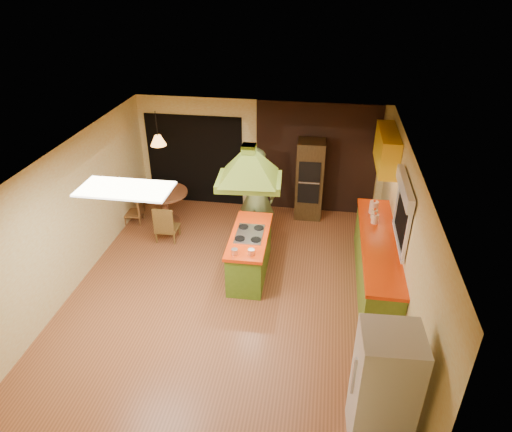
% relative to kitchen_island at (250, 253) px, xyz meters
% --- Properties ---
extents(ground, '(6.50, 6.50, 0.00)m').
position_rel_kitchen_island_xyz_m(ground, '(-0.21, -0.60, -0.42)').
color(ground, brown).
rests_on(ground, ground).
extents(room_walls, '(5.50, 6.50, 6.50)m').
position_rel_kitchen_island_xyz_m(room_walls, '(-0.21, -0.60, 0.83)').
color(room_walls, beige).
rests_on(room_walls, ground).
extents(ceiling_plane, '(6.50, 6.50, 0.00)m').
position_rel_kitchen_island_xyz_m(ceiling_plane, '(-0.21, -0.60, 2.08)').
color(ceiling_plane, silver).
rests_on(ceiling_plane, room_walls).
extents(brick_panel, '(2.64, 0.03, 2.50)m').
position_rel_kitchen_island_xyz_m(brick_panel, '(1.04, 2.63, 0.83)').
color(brick_panel, '#381E14').
rests_on(brick_panel, ground).
extents(nook_opening, '(2.20, 0.03, 2.10)m').
position_rel_kitchen_island_xyz_m(nook_opening, '(-1.71, 2.63, 0.63)').
color(nook_opening, black).
rests_on(nook_opening, ground).
extents(right_counter, '(0.62, 3.05, 0.92)m').
position_rel_kitchen_island_xyz_m(right_counter, '(2.24, 0.00, 0.04)').
color(right_counter, olive).
rests_on(right_counter, ground).
extents(upper_cabinets, '(0.34, 1.40, 0.70)m').
position_rel_kitchen_island_xyz_m(upper_cabinets, '(2.36, 1.60, 1.53)').
color(upper_cabinets, yellow).
rests_on(upper_cabinets, room_walls).
extents(window_right, '(0.12, 1.35, 1.06)m').
position_rel_kitchen_island_xyz_m(window_right, '(2.48, -0.20, 1.35)').
color(window_right, black).
rests_on(window_right, room_walls).
extents(fluor_panel, '(1.20, 0.60, 0.03)m').
position_rel_kitchen_island_xyz_m(fluor_panel, '(-1.31, -1.80, 2.07)').
color(fluor_panel, white).
rests_on(fluor_panel, ceiling_plane).
extents(kitchen_island, '(0.69, 1.65, 0.84)m').
position_rel_kitchen_island_xyz_m(kitchen_island, '(0.00, 0.00, 0.00)').
color(kitchen_island, '#558020').
rests_on(kitchen_island, ground).
extents(range_hood, '(1.11, 0.83, 0.80)m').
position_rel_kitchen_island_xyz_m(range_hood, '(0.00, -0.00, 1.83)').
color(range_hood, olive).
rests_on(range_hood, ceiling_plane).
extents(man, '(0.80, 0.59, 2.00)m').
position_rel_kitchen_island_xyz_m(man, '(-0.05, 1.17, 0.58)').
color(man, '#4D5A2F').
rests_on(man, ground).
extents(refrigerator, '(0.70, 0.67, 1.64)m').
position_rel_kitchen_island_xyz_m(refrigerator, '(2.06, -3.04, 0.40)').
color(refrigerator, silver).
rests_on(refrigerator, ground).
extents(wall_oven, '(0.60, 0.61, 1.77)m').
position_rel_kitchen_island_xyz_m(wall_oven, '(0.93, 2.35, 0.47)').
color(wall_oven, '#432E15').
rests_on(wall_oven, ground).
extents(dining_table, '(1.00, 1.00, 0.75)m').
position_rel_kitchen_island_xyz_m(dining_table, '(-2.11, 1.54, 0.11)').
color(dining_table, brown).
rests_on(dining_table, ground).
extents(chair_left, '(0.42, 0.42, 0.71)m').
position_rel_kitchen_island_xyz_m(chair_left, '(-2.81, 1.44, -0.07)').
color(chair_left, brown).
rests_on(chair_left, ground).
extents(chair_near, '(0.44, 0.44, 0.79)m').
position_rel_kitchen_island_xyz_m(chair_near, '(-1.86, 0.89, -0.02)').
color(chair_near, brown).
rests_on(chair_near, ground).
extents(pendant_lamp, '(0.41, 0.41, 0.20)m').
position_rel_kitchen_island_xyz_m(pendant_lamp, '(-2.11, 1.54, 1.48)').
color(pendant_lamp, '#FF9E3F').
rests_on(pendant_lamp, ceiling_plane).
extents(canister_large, '(0.21, 0.21, 0.24)m').
position_rel_kitchen_island_xyz_m(canister_large, '(2.19, 0.96, 0.62)').
color(canister_large, '#F6DFC5').
rests_on(canister_large, right_counter).
extents(canister_medium, '(0.16, 0.16, 0.17)m').
position_rel_kitchen_island_xyz_m(canister_medium, '(2.19, 0.76, 0.59)').
color(canister_medium, beige).
rests_on(canister_medium, right_counter).
extents(canister_small, '(0.14, 0.14, 0.17)m').
position_rel_kitchen_island_xyz_m(canister_small, '(2.19, 0.58, 0.59)').
color(canister_small, '#FFEBCD').
rests_on(canister_small, right_counter).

